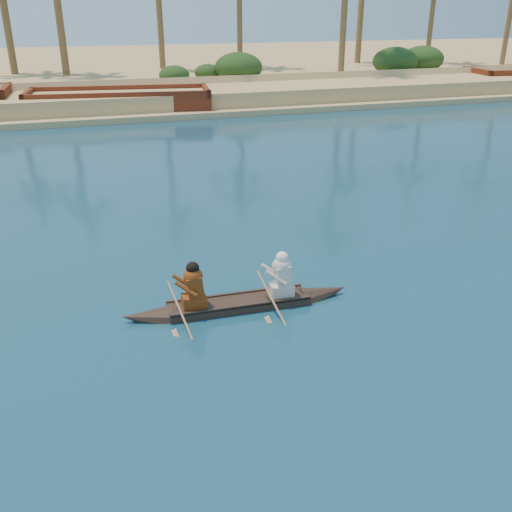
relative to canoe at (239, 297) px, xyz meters
name	(u,v)px	position (x,y,z in m)	size (l,w,h in m)	color
ground	(508,250)	(8.00, 0.79, -0.27)	(160.00, 160.00, 0.00)	navy
sandy_embankment	(176,69)	(8.00, 47.67, 0.26)	(150.00, 51.00, 1.50)	tan
shrub_cluster	(216,79)	(8.00, 32.29, 0.93)	(100.00, 6.00, 2.40)	#1B3C15
canoe	(239,297)	(0.00, 0.00, 0.00)	(5.16, 0.92, 1.41)	#34241C
barge_mid	(120,104)	(0.23, 26.05, 0.37)	(11.39, 5.18, 1.83)	maroon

